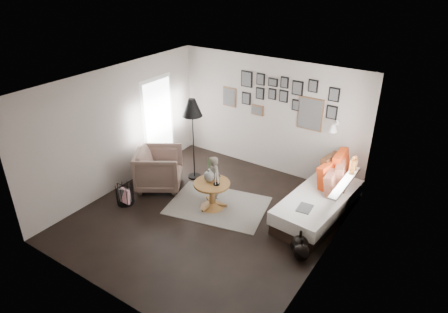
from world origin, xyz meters
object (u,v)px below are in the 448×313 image
Objects in this scene: pedestal_table at (212,196)px; vase at (209,174)px; daybed at (320,200)px; child at (215,180)px; floor_lamp at (192,111)px; magazine_basket at (125,194)px; armchair at (159,169)px; demijohn_large at (300,245)px; demijohn_small at (301,252)px.

vase reaches higher than pedestal_table.
pedestal_table is 0.32× the size of daybed.
daybed is at bearing -113.53° from child.
floor_lamp reaches higher than magazine_basket.
child is at bearing -115.98° from armchair.
floor_lamp is 4.47× the size of magazine_basket.
vase is 0.50× the size of child.
daybed is at bearing 96.81° from demijohn_large.
vase is 1.78m from magazine_basket.
daybed reaches higher than demijohn_small.
armchair is at bearing 52.43° from child.
demijohn_large is at bearing -148.89° from child.
pedestal_table is 0.76× the size of armchair.
armchair is at bearing -159.61° from daybed.
demijohn_small is (2.19, -0.47, -0.56)m from vase.
vase is at bearing 165.96° from pedestal_table.
armchair is 3.56m from demijohn_small.
armchair is 2.28× the size of magazine_basket.
child is at bearing -30.44° from floor_lamp.
demijohn_large is at bearing -129.09° from armchair.
daybed is at bearing 27.76° from magazine_basket.
pedestal_table is 1.42m from armchair.
floor_lamp reaches higher than demijohn_large.
armchair is at bearing 179.18° from vase.
vase is 1.36m from armchair.
magazine_basket is (-0.51, -1.63, -1.39)m from floor_lamp.
child is (-2.08, 0.54, 0.33)m from demijohn_large.
floor_lamp is 1.56m from child.
pedestal_table is at bearing -148.27° from daybed.
child is (0.02, 0.18, -0.21)m from vase.
pedestal_table is 1.40× the size of vase.
armchair is 0.51× the size of floor_lamp.
demijohn_small is at bearing -12.15° from pedestal_table.
child is at bearing -154.06° from daybed.
vase is 1.09× the size of demijohn_large.
armchair reaches higher than demijohn_small.
daybed reaches higher than magazine_basket.
armchair is at bearing -116.89° from floor_lamp.
daybed is (1.95, 0.92, -0.38)m from vase.
pedestal_table is 0.70× the size of child.
armchair reaches higher than pedestal_table.
pedestal_table is 0.47m from vase.
armchair is at bearing 173.79° from demijohn_large.
floor_lamp is 4.33× the size of demijohn_small.
armchair is at bearing 178.41° from pedestal_table.
floor_lamp is (0.37, 0.73, 1.16)m from armchair.
pedestal_table is at bearing -36.74° from floor_lamp.
child is (1.48, 1.06, 0.31)m from magazine_basket.
demijohn_large is at bearing 126.54° from demijohn_small.
child is at bearing 35.50° from magazine_basket.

